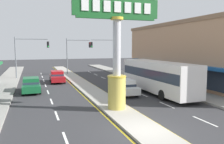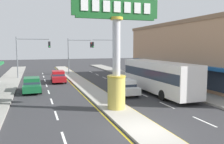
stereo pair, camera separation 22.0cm
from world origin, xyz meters
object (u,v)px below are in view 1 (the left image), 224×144
(sedan_far_right_lane, at_px, (124,87))
(sedan_near_left_lane, at_px, (57,76))
(street_bench, at_px, (179,86))
(pedestrian_near_kerb, at_px, (155,76))
(district_sign, at_px, (117,56))
(traffic_light_right_side, at_px, (108,50))
(bus_near_right_lane, at_px, (157,75))
(storefront_right, at_px, (202,53))
(traffic_light_median_far, at_px, (76,50))
(traffic_light_left_side, at_px, (28,50))
(sedan_mid_left_lane, at_px, (31,85))

(sedan_far_right_lane, relative_size, sedan_near_left_lane, 1.01)
(street_bench, xyz_separation_m, pedestrian_near_kerb, (-0.13, 4.86, 0.48))
(district_sign, xyz_separation_m, pedestrian_near_kerb, (8.44, 9.08, -2.91))
(district_sign, distance_m, pedestrian_near_kerb, 12.73)
(traffic_light_right_side, relative_size, bus_near_right_lane, 0.55)
(storefront_right, xyz_separation_m, pedestrian_near_kerb, (-6.77, 0.40, -2.83))
(district_sign, relative_size, bus_near_right_lane, 0.74)
(district_sign, xyz_separation_m, traffic_light_median_far, (1.32, 23.66, 0.16))
(traffic_light_left_side, distance_m, street_bench, 22.39)
(district_sign, bearing_deg, traffic_light_left_side, 107.17)
(district_sign, height_order, bus_near_right_lane, district_sign)
(traffic_light_left_side, bearing_deg, bus_near_right_lane, -52.22)
(sedan_near_left_lane, bearing_deg, traffic_light_left_side, 125.13)
(traffic_light_median_far, xyz_separation_m, sedan_mid_left_lane, (-7.38, -14.27, -3.41))
(traffic_light_left_side, distance_m, sedan_mid_left_lane, 11.66)
(sedan_near_left_lane, xyz_separation_m, street_bench, (11.33, -11.21, -0.14))
(sedan_near_left_lane, relative_size, pedestrian_near_kerb, 2.61)
(sedan_mid_left_lane, bearing_deg, traffic_light_left_side, 91.46)
(sedan_mid_left_lane, bearing_deg, district_sign, -57.19)
(sedan_near_left_lane, bearing_deg, sedan_far_right_lane, -61.82)
(traffic_light_median_far, xyz_separation_m, sedan_near_left_lane, (-4.08, -8.23, -3.41))
(traffic_light_left_side, xyz_separation_m, traffic_light_median_far, (7.66, 3.14, -0.05))
(storefront_right, relative_size, traffic_light_right_side, 4.10)
(traffic_light_right_side, bearing_deg, traffic_light_left_side, -176.62)
(traffic_light_left_side, height_order, traffic_light_median_far, same)
(sedan_near_left_lane, distance_m, street_bench, 15.93)
(storefront_right, distance_m, traffic_light_right_side, 15.41)
(traffic_light_median_far, relative_size, street_bench, 3.87)
(traffic_light_left_side, bearing_deg, district_sign, -72.83)
(traffic_light_right_side, height_order, sedan_mid_left_lane, traffic_light_right_side)
(storefront_right, distance_m, pedestrian_near_kerb, 7.35)
(street_bench, height_order, pedestrian_near_kerb, pedestrian_near_kerb)
(traffic_light_right_side, height_order, pedestrian_near_kerb, traffic_light_right_side)
(bus_near_right_lane, xyz_separation_m, sedan_mid_left_lane, (-12.11, 4.86, -1.08))
(traffic_light_median_far, height_order, sedan_mid_left_lane, traffic_light_median_far)
(traffic_light_median_far, distance_m, sedan_mid_left_lane, 16.42)
(district_sign, bearing_deg, pedestrian_near_kerb, 47.09)
(sedan_mid_left_lane, bearing_deg, storefront_right, -1.92)
(street_bench, relative_size, pedestrian_near_kerb, 0.96)
(traffic_light_left_side, bearing_deg, sedan_near_left_lane, -54.87)
(traffic_light_left_side, bearing_deg, sedan_far_right_lane, -59.40)
(traffic_light_right_side, distance_m, street_bench, 17.57)
(traffic_light_right_side, relative_size, sedan_near_left_lane, 1.43)
(sedan_near_left_lane, height_order, sedan_mid_left_lane, same)
(traffic_light_left_side, relative_size, sedan_far_right_lane, 1.42)
(traffic_light_right_side, height_order, street_bench, traffic_light_right_side)
(pedestrian_near_kerb, bearing_deg, sedan_mid_left_lane, 178.76)
(traffic_light_median_far, bearing_deg, traffic_light_left_side, -157.73)
(storefront_right, bearing_deg, sedan_far_right_lane, -164.18)
(traffic_light_right_side, height_order, bus_near_right_lane, traffic_light_right_side)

